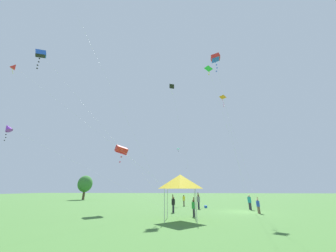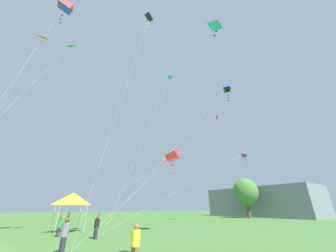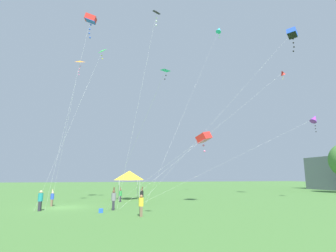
% 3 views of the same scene
% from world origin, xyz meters
% --- Properties ---
extents(distant_building, '(27.93, 13.61, 7.43)m').
position_xyz_m(distant_building, '(-13.42, 58.34, 3.71)').
color(distant_building, slate).
rests_on(distant_building, ground).
extents(tree_far_right, '(6.07, 5.46, 9.16)m').
position_xyz_m(tree_far_right, '(-11.53, 47.41, 5.92)').
color(tree_far_right, brown).
rests_on(tree_far_right, ground).
extents(festival_tent, '(2.86, 2.86, 3.80)m').
position_xyz_m(festival_tent, '(-7.00, 7.15, 3.18)').
color(festival_tent, '#B7B7BC').
rests_on(festival_tent, ground).
extents(person_grey_shirt, '(0.43, 0.43, 2.09)m').
position_xyz_m(person_grey_shirt, '(3.27, 4.98, 1.01)').
color(person_grey_shirt, '#282833').
rests_on(person_grey_shirt, ground).
extents(person_green_shirt, '(0.36, 0.36, 1.77)m').
position_xyz_m(person_green_shirt, '(-4.46, 5.95, 0.86)').
color(person_green_shirt, '#282833').
rests_on(person_green_shirt, ground).
extents(person_yellow_shirt, '(0.39, 0.39, 1.66)m').
position_xyz_m(person_yellow_shirt, '(7.68, 7.04, 0.90)').
color(person_yellow_shirt, brown).
rests_on(person_yellow_shirt, ground).
extents(person_black_shirt, '(0.40, 0.40, 1.95)m').
position_xyz_m(person_black_shirt, '(-1.24, 8.17, 0.94)').
color(person_black_shirt, '#282833').
rests_on(person_black_shirt, ground).
extents(kite_cyan_delta_0, '(9.66, 3.93, 10.39)m').
position_xyz_m(kite_cyan_delta_0, '(12.36, 7.90, 10.05)').
color(kite_cyan_delta_0, silver).
rests_on(kite_cyan_delta_0, ground).
extents(kite_purple_diamond_1, '(1.31, 24.74, 11.74)m').
position_xyz_m(kite_purple_diamond_1, '(-1.18, 32.03, 10.92)').
color(kite_purple_diamond_1, silver).
rests_on(kite_purple_diamond_1, ground).
extents(kite_black_delta_2, '(1.57, 3.98, 20.38)m').
position_xyz_m(kite_black_delta_2, '(4.74, 8.66, 19.82)').
color(kite_black_delta_2, silver).
rests_on(kite_black_delta_2, ground).
extents(kite_orange_delta_3, '(2.68, 2.66, 15.69)m').
position_xyz_m(kite_orange_delta_3, '(0.76, 0.82, 15.22)').
color(kite_orange_delta_3, silver).
rests_on(kite_orange_delta_3, ground).
extents(kite_blue_box_4, '(1.95, 22.83, 24.31)m').
position_xyz_m(kite_blue_box_4, '(-1.26, 29.86, 23.63)').
color(kite_blue_box_4, silver).
rests_on(kite_blue_box_4, ground).
extents(kite_cyan_diamond_5, '(8.99, 14.10, 28.41)m').
position_xyz_m(kite_cyan_diamond_5, '(-8.99, 21.88, 27.68)').
color(kite_cyan_diamond_5, silver).
rests_on(kite_cyan_diamond_5, ground).
extents(kite_green_delta_6, '(5.42, 5.44, 18.83)m').
position_xyz_m(kite_green_delta_6, '(-2.16, 2.96, 18.25)').
color(kite_green_delta_6, silver).
rests_on(kite_green_delta_6, ground).
extents(kite_red_box_7, '(5.37, 10.81, 8.40)m').
position_xyz_m(kite_red_box_7, '(-0.06, 15.31, 7.59)').
color(kite_red_box_7, silver).
rests_on(kite_red_box_7, ground).
extents(kite_red_box_8, '(3.24, 3.48, 22.08)m').
position_xyz_m(kite_red_box_8, '(-0.45, 1.59, 21.43)').
color(kite_red_box_8, silver).
rests_on(kite_red_box_8, ground).
extents(kite_red_diamond_9, '(8.03, 25.32, 19.40)m').
position_xyz_m(kite_red_diamond_9, '(-4.51, 30.12, 18.81)').
color(kite_red_diamond_9, silver).
rests_on(kite_red_diamond_9, ground).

